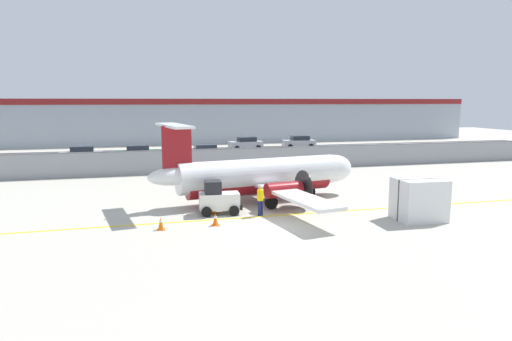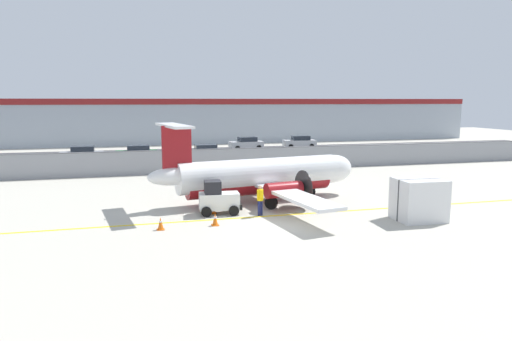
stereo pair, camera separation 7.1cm
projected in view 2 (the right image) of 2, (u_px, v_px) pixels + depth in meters
ground_plane at (271, 216)px, 24.95m from camera, size 140.00×140.00×0.01m
perimeter_fence at (219, 160)px, 40.08m from camera, size 98.00×0.10×2.10m
parking_lot_strip at (201, 156)px, 51.24m from camera, size 98.00×17.00×0.12m
background_building at (184, 121)px, 68.43m from camera, size 91.00×8.10×6.50m
commuter_airplane at (264, 176)px, 28.47m from camera, size 13.72×16.05×4.92m
baggage_tug at (218, 199)px, 25.31m from camera, size 2.41×1.54×1.88m
ground_crew_worker at (260, 199)px, 24.87m from camera, size 0.48×0.48×1.70m
cargo_container at (419, 200)px, 23.95m from camera, size 2.48×2.09×2.20m
traffic_cone_near_left at (215, 219)px, 23.01m from camera, size 0.36×0.36×0.64m
traffic_cone_near_right at (161, 223)px, 22.24m from camera, size 0.36×0.36×0.64m
traffic_cone_far_left at (241, 191)px, 30.35m from camera, size 0.36×0.36×0.64m
traffic_cone_far_right at (213, 208)px, 25.46m from camera, size 0.36×0.36×0.64m
parked_car_0 at (82, 154)px, 46.10m from camera, size 4.24×2.07×1.58m
parked_car_1 at (137, 153)px, 47.00m from camera, size 4.27×2.14×1.58m
parked_car_2 at (205, 152)px, 47.74m from camera, size 4.26×2.12×1.58m
parked_car_3 at (246, 143)px, 57.60m from camera, size 4.31×2.23×1.58m
parked_car_4 at (300, 142)px, 59.55m from camera, size 4.29×2.19×1.58m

